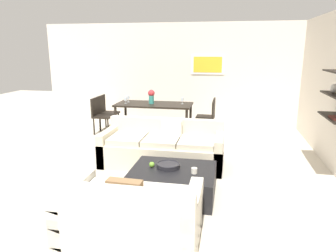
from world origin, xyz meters
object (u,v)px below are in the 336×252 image
sofa_beige (163,149)px  candle_jar (194,171)px  wine_glass_left_near (126,99)px  dining_chair_right_far (209,114)px  dining_chair_left_near (100,113)px  dining_chair_right_near (208,118)px  dining_chair_left_far (106,110)px  wine_glass_right_far (182,100)px  centerpiece_vase (151,96)px  coffee_table (173,182)px  decorative_bowl (168,165)px  apple_on_coffee_table (152,165)px  dining_table (154,107)px  loveseat_white (130,217)px  wine_glass_left_far (128,98)px

sofa_beige → candle_jar: sofa_beige is taller
sofa_beige → wine_glass_left_near: bearing=124.9°
sofa_beige → dining_chair_right_far: (0.68, 2.18, 0.21)m
dining_chair_left_near → dining_chair_right_near: bearing=0.0°
candle_jar → dining_chair_left_far: dining_chair_left_far is taller
dining_chair_left_near → wine_glass_right_far: bearing=8.5°
dining_chair_left_near → centerpiece_vase: size_ratio=2.62×
coffee_table → wine_glass_left_near: wine_glass_left_near is taller
decorative_bowl → wine_glass_left_near: wine_glass_left_near is taller
wine_glass_right_far → decorative_bowl: bearing=-85.0°
sofa_beige → apple_on_coffee_table: (0.08, -1.14, 0.13)m
dining_chair_right_far → wine_glass_right_far: (-0.64, -0.09, 0.34)m
dining_chair_left_near → dining_table: bearing=8.3°
dining_chair_left_far → wine_glass_right_far: 2.02m
centerpiece_vase → wine_glass_left_near: bearing=-171.0°
loveseat_white → dining_table: 4.43m
dining_chair_right_near → dining_chair_left_far: bearing=171.7°
candle_jar → apple_on_coffee_table: (-0.62, 0.10, 0.00)m
wine_glass_left_far → decorative_bowl: bearing=-63.0°
loveseat_white → dining_chair_left_near: bearing=116.8°
decorative_bowl → dining_chair_right_far: size_ratio=0.38×
dining_chair_right_near → wine_glass_left_near: (-1.99, 0.09, 0.35)m
wine_glass_left_near → candle_jar: bearing=-57.1°
dining_chair_right_far → centerpiece_vase: centerpiece_vase is taller
sofa_beige → loveseat_white: 2.36m
dining_chair_right_far → wine_glass_left_near: size_ratio=5.70×
candle_jar → dining_chair_right_far: (-0.03, 3.42, 0.09)m
coffee_table → dining_table: size_ratio=0.65×
decorative_bowl → apple_on_coffee_table: apple_on_coffee_table is taller
candle_jar → dining_chair_left_near: size_ratio=0.09×
decorative_bowl → dining_chair_left_near: 3.68m
candle_jar → centerpiece_vase: (-1.40, 3.22, 0.52)m
sofa_beige → loveseat_white: bearing=-86.5°
candle_jar → dining_chair_left_far: size_ratio=0.09×
loveseat_white → dining_chair_right_far: (0.53, 4.53, 0.21)m
dining_chair_right_near → loveseat_white: bearing=-97.3°
loveseat_white → dining_chair_left_far: dining_chair_left_far is taller
dining_chair_left_near → wine_glass_left_far: (0.64, 0.30, 0.35)m
dining_chair_right_far → wine_glass_right_far: bearing=-172.3°
wine_glass_left_near → dining_chair_left_near: bearing=-172.3°
candle_jar → dining_chair_right_near: size_ratio=0.09×
dining_chair_left_far → wine_glass_left_near: 0.79m
loveseat_white → dining_chair_right_far: dining_chair_right_far is taller
dining_table → dining_chair_right_near: size_ratio=2.06×
wine_glass_left_far → centerpiece_vase: centerpiece_vase is taller
dining_chair_right_near → wine_glass_left_near: bearing=177.5°
dining_chair_right_far → dining_chair_left_far: 2.63m
wine_glass_left_near → loveseat_white: bearing=-71.0°
apple_on_coffee_table → wine_glass_left_far: (-1.39, 3.23, 0.44)m
dining_table → dining_chair_right_far: (1.31, 0.19, -0.17)m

